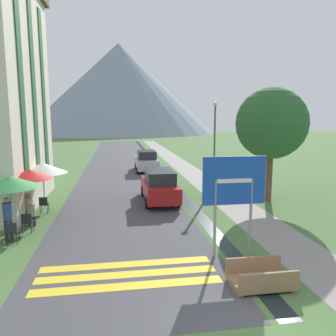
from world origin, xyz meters
TOP-DOWN VIEW (x-y plane):
  - ground_plane at (0.00, 20.00)m, footprint 160.00×160.00m
  - road at (-2.50, 30.00)m, footprint 6.40×60.00m
  - footpath at (3.60, 30.00)m, footprint 2.20×60.00m
  - drainage_channel at (1.20, 30.00)m, footprint 0.60×60.00m
  - crosswalk_marking at (-2.50, 2.98)m, footprint 5.44×1.84m
  - mountain_distant at (-1.60, 97.09)m, footprint 57.38×57.38m
  - road_sign at (1.12, 3.84)m, footprint 2.18×0.11m
  - footbridge at (1.20, 1.72)m, footprint 1.70×1.10m
  - parked_car_near at (-0.40, 11.52)m, footprint 1.85×4.50m
  - parked_car_far at (-0.16, 22.28)m, footprint 1.91×4.34m
  - cafe_chair_near_right at (-6.45, 7.26)m, footprint 0.40×0.40m
  - cafe_chair_nearest at (-6.69, 6.12)m, footprint 0.40×0.40m
  - cafe_chair_far_left at (-6.37, 10.06)m, footprint 0.40×0.40m
  - cafe_umbrella_front_green at (-6.82, 6.67)m, footprint 2.24×2.24m
  - cafe_umbrella_middle_red at (-6.64, 8.87)m, footprint 1.99×1.99m
  - cafe_umbrella_rear_white at (-6.54, 11.06)m, footprint 2.46×2.46m
  - person_standing_terrace at (-6.88, 6.33)m, footprint 0.32×0.32m
  - person_seated_far at (-6.49, 8.15)m, footprint 0.32×0.32m
  - person_seated_near at (-6.87, 9.22)m, footprint 0.32×0.32m
  - streetlamp at (3.73, 14.69)m, footprint 0.28×0.28m
  - tree_by_path at (5.76, 10.71)m, footprint 3.95×3.95m

SIDE VIEW (x-z plane):
  - ground_plane at x=0.00m, z-range 0.00..0.00m
  - drainage_channel at x=1.20m, z-range 0.00..0.00m
  - road at x=-2.50m, z-range 0.00..0.01m
  - footpath at x=3.60m, z-range 0.00..0.01m
  - crosswalk_marking at x=-2.50m, z-range 0.00..0.01m
  - footbridge at x=1.20m, z-range -0.10..0.55m
  - cafe_chair_near_right at x=-6.45m, z-range 0.09..0.94m
  - cafe_chair_nearest at x=-6.69m, z-range 0.09..0.94m
  - cafe_chair_far_left at x=-6.37m, z-range 0.09..0.94m
  - person_seated_far at x=-6.49m, z-range 0.06..1.28m
  - person_seated_near at x=-6.87m, z-range 0.07..1.35m
  - parked_car_far at x=-0.16m, z-range 0.00..1.82m
  - parked_car_near at x=-0.40m, z-range 0.00..1.82m
  - person_standing_terrace at x=-6.88m, z-range 0.14..1.90m
  - cafe_umbrella_rear_white at x=-6.54m, z-range 0.94..3.35m
  - cafe_umbrella_middle_red at x=-6.64m, z-range 0.98..3.41m
  - cafe_umbrella_front_green at x=-6.82m, z-range 1.03..3.54m
  - road_sign at x=1.12m, z-range 0.61..4.07m
  - streetlamp at x=3.73m, z-range 0.49..6.26m
  - tree_by_path at x=5.76m, z-range 1.20..7.57m
  - mountain_distant at x=-1.60m, z-range 0.00..26.76m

